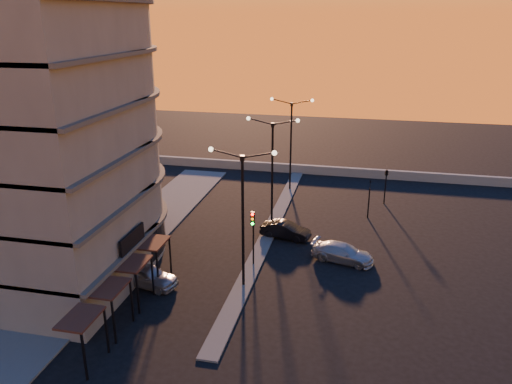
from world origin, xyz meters
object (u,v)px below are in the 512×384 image
Objects in this scene: traffic_light_main at (253,230)px; car_hatchback at (147,275)px; streetlamp_mid at (272,165)px; car_sedan at (286,230)px; car_wagon at (343,253)px.

car_hatchback is at bearing -146.46° from traffic_light_main.
car_sedan is at bearing -50.13° from streetlamp_mid.
car_hatchback is (-6.33, -4.20, -2.15)m from traffic_light_main.
traffic_light_main is 7.90m from car_hatchback.
streetlamp_mid is at bearing 90.00° from traffic_light_main.
streetlamp_mid reaches higher than traffic_light_main.
car_hatchback reaches higher than car_sedan.
traffic_light_main is at bearing 174.62° from car_sedan.
streetlamp_mid is 2.35× the size of car_sedan.
traffic_light_main is 1.05× the size of car_sedan.
car_hatchback is at bearing 130.39° from car_wagon.
streetlamp_mid is 9.36m from car_wagon.
car_sedan is (1.50, -1.80, -4.93)m from streetlamp_mid.
car_wagon is at bearing -112.72° from car_sedan.
car_wagon is (4.77, -3.10, 0.00)m from car_sedan.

